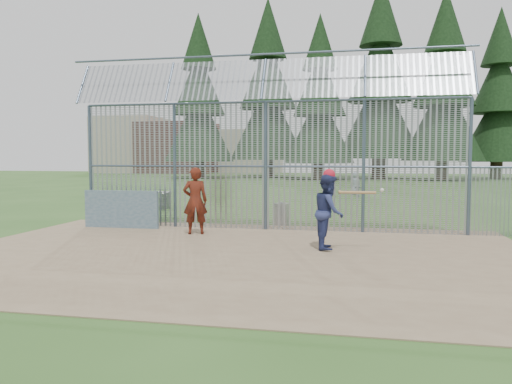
% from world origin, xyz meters
% --- Properties ---
extents(ground, '(120.00, 120.00, 0.00)m').
position_xyz_m(ground, '(0.00, 0.00, 0.00)').
color(ground, '#2D511E').
rests_on(ground, ground).
extents(dirt_infield, '(14.00, 10.00, 0.02)m').
position_xyz_m(dirt_infield, '(0.00, -0.50, 0.01)').
color(dirt_infield, '#756047').
rests_on(dirt_infield, ground).
extents(dugout_wall, '(2.50, 0.12, 1.20)m').
position_xyz_m(dugout_wall, '(-4.60, 2.90, 0.62)').
color(dugout_wall, '#38566B').
rests_on(dugout_wall, dirt_infield).
extents(batter, '(0.75, 0.94, 1.86)m').
position_xyz_m(batter, '(2.14, 0.51, 0.95)').
color(batter, navy).
rests_on(batter, dirt_infield).
extents(onlooker, '(0.83, 0.68, 1.97)m').
position_xyz_m(onlooker, '(-1.85, 2.13, 1.01)').
color(onlooker, maroon).
rests_on(onlooker, dirt_infield).
extents(bg_kid_standing, '(0.81, 0.70, 1.39)m').
position_xyz_m(bg_kid_standing, '(2.71, 18.74, 0.70)').
color(bg_kid_standing, gray).
rests_on(bg_kid_standing, ground).
extents(bg_kid_seated, '(0.52, 0.35, 0.83)m').
position_xyz_m(bg_kid_seated, '(2.87, 16.98, 0.41)').
color(bg_kid_seated, slate).
rests_on(bg_kid_seated, ground).
extents(batting_gear, '(1.46, 0.34, 0.61)m').
position_xyz_m(batting_gear, '(2.26, 0.49, 1.79)').
color(batting_gear, red).
rests_on(batting_gear, ground).
extents(trash_can, '(0.56, 0.56, 0.82)m').
position_xyz_m(trash_can, '(0.34, 4.54, 0.38)').
color(trash_can, gray).
rests_on(trash_can, ground).
extents(bleacher, '(3.00, 0.95, 0.72)m').
position_xyz_m(bleacher, '(-6.86, 8.81, 0.41)').
color(bleacher, slate).
rests_on(bleacher, ground).
extents(backstop_fence, '(20.09, 0.81, 5.30)m').
position_xyz_m(backstop_fence, '(1.81, 3.43, 2.36)').
color(backstop_fence, '#47566B').
rests_on(backstop_fence, ground).
extents(conifer_row, '(38.48, 12.26, 20.20)m').
position_xyz_m(conifer_row, '(1.93, 41.51, 10.83)').
color(conifer_row, '#332319').
rests_on(conifer_row, ground).
extents(distant_buildings, '(26.50, 10.50, 8.00)m').
position_xyz_m(distant_buildings, '(-23.18, 56.49, 3.60)').
color(distant_buildings, brown).
rests_on(distant_buildings, ground).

